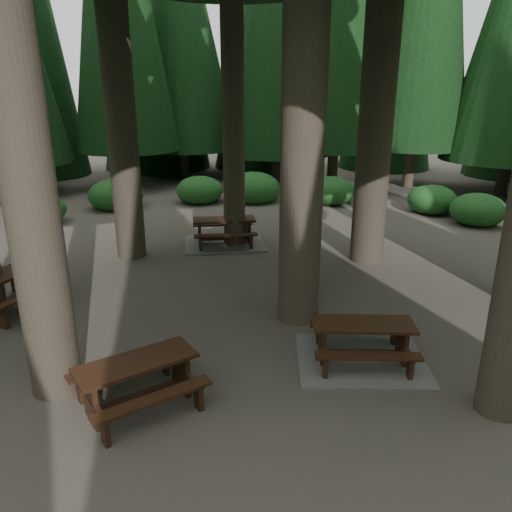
# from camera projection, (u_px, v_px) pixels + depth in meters

# --- Properties ---
(ground) EXTENTS (80.00, 80.00, 0.00)m
(ground) POSITION_uv_depth(u_px,v_px,m) (259.00, 319.00, 10.40)
(ground) COLOR #514941
(ground) RESTS_ON ground
(picnic_table_a) EXTENTS (2.43, 2.10, 0.75)m
(picnic_table_a) POSITION_uv_depth(u_px,v_px,m) (362.00, 349.00, 8.71)
(picnic_table_a) COLOR gray
(picnic_table_a) RESTS_ON ground
(picnic_table_b) EXTENTS (1.92, 2.21, 0.83)m
(picnic_table_b) POSITION_uv_depth(u_px,v_px,m) (7.00, 285.00, 10.70)
(picnic_table_b) COLOR #351F10
(picnic_table_b) RESTS_ON ground
(picnic_table_c) EXTENTS (2.85, 2.57, 0.81)m
(picnic_table_c) POSITION_uv_depth(u_px,v_px,m) (224.00, 235.00, 15.22)
(picnic_table_c) COLOR gray
(picnic_table_c) RESTS_ON ground
(picnic_table_e) EXTENTS (2.26, 2.24, 0.76)m
(picnic_table_e) POSITION_uv_depth(u_px,v_px,m) (137.00, 376.00, 7.42)
(picnic_table_e) COLOR #351F10
(picnic_table_e) RESTS_ON ground
(shrub_ring) EXTENTS (23.86, 24.64, 1.49)m
(shrub_ring) POSITION_uv_depth(u_px,v_px,m) (296.00, 289.00, 10.87)
(shrub_ring) COLOR #205D25
(shrub_ring) RESTS_ON ground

